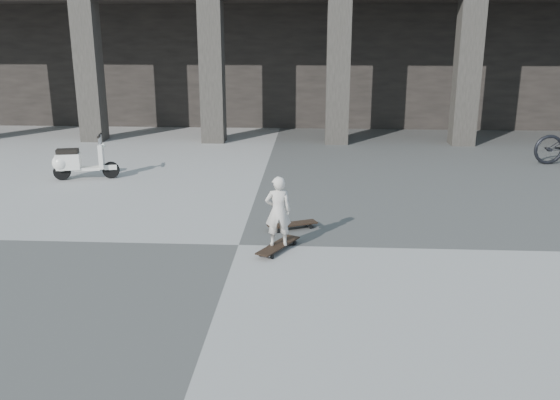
# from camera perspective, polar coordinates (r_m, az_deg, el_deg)

# --- Properties ---
(ground) EXTENTS (90.00, 90.00, 0.00)m
(ground) POSITION_cam_1_polar(r_m,az_deg,el_deg) (9.21, -4.00, -4.34)
(ground) COLOR #454543
(ground) RESTS_ON ground
(colonnade) EXTENTS (28.00, 8.82, 6.00)m
(colonnade) POSITION_cam_1_polar(r_m,az_deg,el_deg) (22.34, 0.41, 15.79)
(colonnade) COLOR black
(colonnade) RESTS_ON ground
(longboard) EXTENTS (0.64, 0.94, 0.09)m
(longboard) POSITION_cam_1_polar(r_m,az_deg,el_deg) (8.94, -0.19, -4.44)
(longboard) COLOR black
(longboard) RESTS_ON ground
(skateboard_spare) EXTENTS (0.85, 0.53, 0.10)m
(skateboard_spare) POSITION_cam_1_polar(r_m,az_deg,el_deg) (9.87, 1.21, -2.39)
(skateboard_spare) COLOR black
(skateboard_spare) RESTS_ON ground
(child) EXTENTS (0.42, 0.31, 1.06)m
(child) POSITION_cam_1_polar(r_m,az_deg,el_deg) (8.76, -0.19, -1.08)
(child) COLOR beige
(child) RESTS_ON longboard
(scooter) EXTENTS (1.40, 0.61, 0.99)m
(scooter) POSITION_cam_1_polar(r_m,az_deg,el_deg) (13.78, -19.20, 3.47)
(scooter) COLOR black
(scooter) RESTS_ON ground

